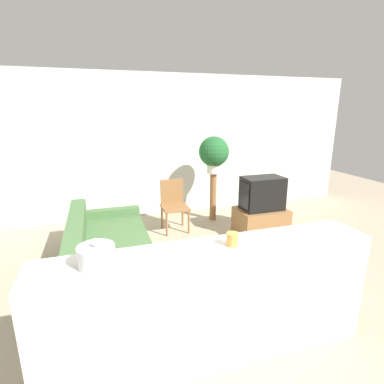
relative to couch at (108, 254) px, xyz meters
The scene contains 11 objects.
ground_plane 1.58m from the couch, 60.64° to the right, with size 14.00×14.00×0.00m, color tan.
wall_back 2.46m from the couch, 69.69° to the left, with size 9.00×0.06×2.70m.
couch is the anchor object (origin of this frame).
tv_stand 2.56m from the couch, 11.39° to the left, with size 0.82×0.58×0.44m.
television 2.60m from the couch, 11.42° to the left, with size 0.67×0.41×0.54m.
wooden_chair 1.65m from the couch, 44.52° to the left, with size 0.44×0.44×0.87m.
plant_stand 2.43m from the couch, 34.70° to the left, with size 0.12×0.12×0.91m.
potted_plant 2.63m from the couch, 34.70° to the left, with size 0.55×0.55×0.67m.
foreground_counter 1.85m from the couch, 65.36° to the right, with size 2.72×0.44×1.00m.
decorative_bowl 1.86m from the couch, 93.34° to the right, with size 0.25×0.25×0.20m.
candle_jar 2.07m from the couch, 60.90° to the right, with size 0.10×0.10×0.11m.
Camera 1 is at (-0.81, -2.28, 2.04)m, focal length 28.00 mm.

